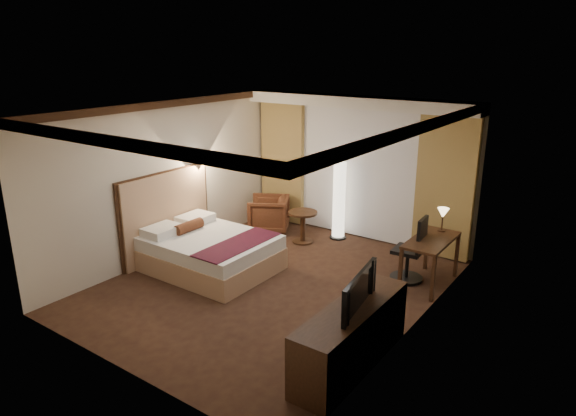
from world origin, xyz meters
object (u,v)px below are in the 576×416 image
Objects in this scene: armchair at (269,212)px; side_table at (303,227)px; television at (351,283)px; office_chair at (408,248)px; desk at (430,262)px; bed at (211,253)px; floor_lamp at (339,201)px; dresser at (352,336)px.

side_table is at bearing 51.79° from armchair.
side_table is at bearing 32.88° from television.
armchair is 3.23m from office_chair.
armchair is 3.55m from desk.
bed is 2.09m from armchair.
floor_lamp is at bearing 156.37° from desk.
television is (-0.03, 0.00, 0.66)m from dresser.
dresser is (3.56, -3.09, -0.01)m from armchair.
side_table is 3.97m from dresser.
office_chair is at bearing 50.41° from armchair.
floor_lamp is 1.31× the size of desk.
television is at bearing 19.15° from armchair.
bed is at bearing -153.66° from desk.
side_table is at bearing 131.92° from dresser.
desk reaches higher than bed.
bed is at bearing 162.08° from dresser.
floor_lamp is 4.16m from television.
television is (2.18, -3.53, 0.28)m from floor_lamp.
desk is (2.16, -0.95, -0.38)m from floor_lamp.
television reaches higher than side_table.
side_table is at bearing -126.89° from floor_lamp.
floor_lamp is 1.50× the size of television.
armchair is at bearing 40.13° from television.
armchair reaches higher than side_table.
side_table is 0.56× the size of office_chair.
television reaches higher than armchair.
armchair reaches higher than bed.
desk is 0.60× the size of dresser.
office_chair reaches higher than side_table.
bed is 3.40m from television.
floor_lamp is (0.44, 0.58, 0.45)m from side_table.
dresser is (0.39, -2.53, -0.16)m from office_chair.
television is (0.02, -2.58, 0.66)m from desk.
floor_lamp is at bearing 122.09° from dresser.
side_table is 2.31m from office_chair.
office_chair reaches higher than dresser.
dresser is 0.66m from television.
television is (0.36, -2.53, 0.50)m from office_chair.
floor_lamp is 2.39m from desk.
television is (2.62, -2.95, 0.73)m from side_table.
bed is 2.72m from floor_lamp.
armchair is 4.72m from dresser.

